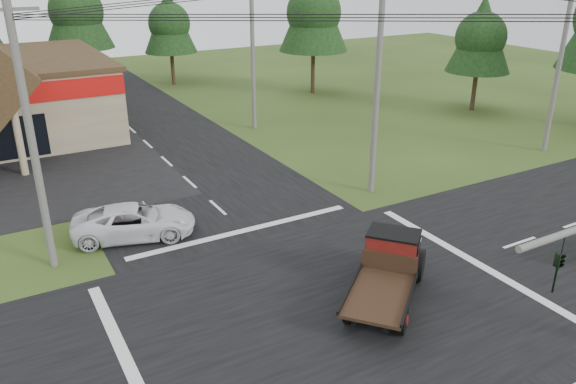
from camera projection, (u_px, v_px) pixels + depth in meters
ground at (328, 308)px, 19.95m from camera, size 120.00×120.00×0.00m
road_ns at (328, 307)px, 19.95m from camera, size 12.00×120.00×0.02m
road_ew at (328, 307)px, 19.94m from camera, size 120.00×12.00×0.02m
utility_pole_nw at (31, 138)px, 20.67m from camera, size 2.00×0.30×10.50m
utility_pole_ne at (377, 81)px, 27.77m from camera, size 2.00×0.30×11.50m
utility_pole_far at (558, 69)px, 34.40m from camera, size 2.00×0.30×10.20m
utility_pole_n at (253, 48)px, 39.08m from camera, size 2.00×0.30×11.20m
tree_row_d at (76, 8)px, 50.88m from camera, size 6.16×6.16×11.11m
tree_row_e at (169, 21)px, 53.43m from camera, size 5.04×5.04×9.09m
tree_side_ne at (314, 10)px, 49.44m from camera, size 6.16×6.16×11.11m
tree_side_e_near at (481, 35)px, 43.95m from camera, size 5.04×5.04×9.09m
antique_flatbed_truck at (386, 274)px, 19.88m from camera, size 5.60×5.20×2.32m
white_pickup at (134, 221)px, 24.83m from camera, size 5.79×3.88×1.48m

